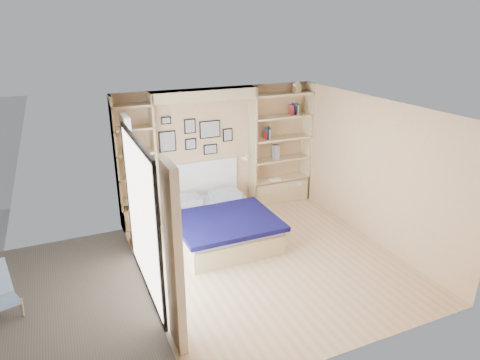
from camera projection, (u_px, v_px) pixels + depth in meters
name	position (u px, v px, depth m)	size (l,w,h in m)	color
ground	(268.00, 259.00, 7.02)	(4.50, 4.50, 0.00)	tan
room_shell	(212.00, 172.00, 7.80)	(4.50, 4.50, 4.50)	tan
bed	(219.00, 223.00, 7.64)	(1.71, 2.26, 1.07)	#CCB283
photo_gallery	(195.00, 136.00, 8.19)	(1.48, 0.02, 0.82)	black
reading_lamps	(207.00, 163.00, 8.23)	(1.92, 0.12, 0.15)	silver
shelf_decor	(268.00, 126.00, 8.60)	(3.47, 0.23, 2.03)	#A51E1E
deck	(26.00, 316.00, 5.65)	(3.20, 4.00, 0.05)	brown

